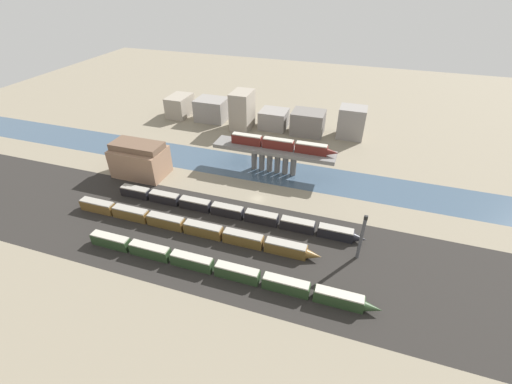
{
  "coord_description": "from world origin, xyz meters",
  "views": [
    {
      "loc": [
        30.22,
        -93.79,
        69.86
      ],
      "look_at": [
        0.0,
        -1.97,
        4.17
      ],
      "focal_mm": 24.0,
      "sensor_mm": 36.0,
      "label": 1
    }
  ],
  "objects_px": {
    "train_yard_mid": "(189,226)",
    "train_yard_near": "(219,268)",
    "train_yard_far": "(232,212)",
    "signal_tower": "(361,238)",
    "warehouse_building": "(140,160)",
    "train_on_bridge": "(282,144)"
  },
  "relations": [
    {
      "from": "signal_tower",
      "to": "train_yard_far",
      "type": "bearing_deg",
      "value": 170.9
    },
    {
      "from": "train_yard_mid",
      "to": "train_yard_far",
      "type": "relative_size",
      "value": 0.96
    },
    {
      "from": "train_yard_near",
      "to": "warehouse_building",
      "type": "distance_m",
      "value": 62.58
    },
    {
      "from": "train_on_bridge",
      "to": "signal_tower",
      "type": "distance_m",
      "value": 50.76
    },
    {
      "from": "train_yard_mid",
      "to": "warehouse_building",
      "type": "xyz_separation_m",
      "value": [
        -33.52,
        25.31,
        4.47
      ]
    },
    {
      "from": "train_yard_near",
      "to": "train_yard_mid",
      "type": "height_order",
      "value": "train_yard_mid"
    },
    {
      "from": "train_yard_mid",
      "to": "warehouse_building",
      "type": "distance_m",
      "value": 42.24
    },
    {
      "from": "train_yard_near",
      "to": "train_yard_mid",
      "type": "xyz_separation_m",
      "value": [
        -15.74,
        13.01,
        0.01
      ]
    },
    {
      "from": "train_on_bridge",
      "to": "warehouse_building",
      "type": "xyz_separation_m",
      "value": [
        -51.29,
        -17.96,
        -5.97
      ]
    },
    {
      "from": "warehouse_building",
      "to": "signal_tower",
      "type": "bearing_deg",
      "value": -13.75
    },
    {
      "from": "train_yard_mid",
      "to": "train_yard_near",
      "type": "bearing_deg",
      "value": -39.58
    },
    {
      "from": "train_yard_near",
      "to": "train_yard_far",
      "type": "height_order",
      "value": "train_yard_near"
    },
    {
      "from": "train_yard_mid",
      "to": "signal_tower",
      "type": "xyz_separation_m",
      "value": [
        50.46,
        4.76,
        5.43
      ]
    },
    {
      "from": "train_yard_mid",
      "to": "train_yard_far",
      "type": "xyz_separation_m",
      "value": [
        9.71,
        11.29,
        -0.11
      ]
    },
    {
      "from": "train_yard_mid",
      "to": "warehouse_building",
      "type": "relative_size",
      "value": 4.08
    },
    {
      "from": "train_yard_far",
      "to": "signal_tower",
      "type": "bearing_deg",
      "value": -9.1
    },
    {
      "from": "train_yard_near",
      "to": "warehouse_building",
      "type": "xyz_separation_m",
      "value": [
        -49.26,
        38.33,
        4.48
      ]
    },
    {
      "from": "train_yard_mid",
      "to": "signal_tower",
      "type": "relative_size",
      "value": 5.45
    },
    {
      "from": "warehouse_building",
      "to": "train_on_bridge",
      "type": "bearing_deg",
      "value": 19.3
    },
    {
      "from": "warehouse_building",
      "to": "signal_tower",
      "type": "height_order",
      "value": "signal_tower"
    },
    {
      "from": "train_yard_near",
      "to": "train_on_bridge",
      "type": "bearing_deg",
      "value": 87.94
    },
    {
      "from": "train_on_bridge",
      "to": "train_yard_near",
      "type": "distance_m",
      "value": 57.28
    }
  ]
}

